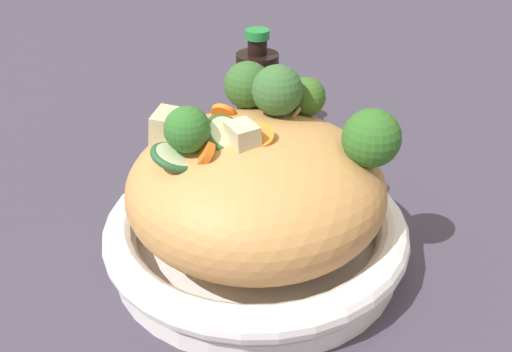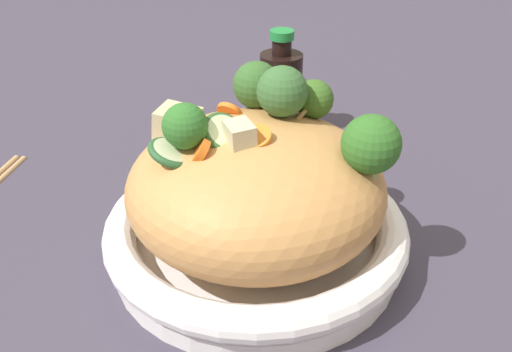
% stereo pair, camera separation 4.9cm
% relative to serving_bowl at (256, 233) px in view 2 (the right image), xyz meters
% --- Properties ---
extents(ground_plane, '(3.00, 3.00, 0.00)m').
position_rel_serving_bowl_xyz_m(ground_plane, '(0.00, 0.00, -0.02)').
color(ground_plane, '#3C3645').
extents(serving_bowl, '(0.27, 0.27, 0.05)m').
position_rel_serving_bowl_xyz_m(serving_bowl, '(0.00, 0.00, 0.00)').
color(serving_bowl, white).
rests_on(serving_bowl, ground_plane).
extents(noodle_heap, '(0.22, 0.22, 0.12)m').
position_rel_serving_bowl_xyz_m(noodle_heap, '(0.00, 0.00, 0.05)').
color(noodle_heap, '#C2874B').
rests_on(noodle_heap, serving_bowl).
extents(broccoli_florets, '(0.18, 0.16, 0.08)m').
position_rel_serving_bowl_xyz_m(broccoli_florets, '(0.01, 0.03, 0.11)').
color(broccoli_florets, '#95B96A').
rests_on(broccoli_florets, serving_bowl).
extents(carrot_coins, '(0.08, 0.15, 0.03)m').
position_rel_serving_bowl_xyz_m(carrot_coins, '(-0.02, 0.03, 0.10)').
color(carrot_coins, orange).
rests_on(carrot_coins, serving_bowl).
extents(zucchini_slices, '(0.07, 0.17, 0.04)m').
position_rel_serving_bowl_xyz_m(zucchini_slices, '(-0.03, -0.01, 0.10)').
color(zucchini_slices, beige).
rests_on(zucchini_slices, serving_bowl).
extents(chicken_chunks, '(0.10, 0.04, 0.04)m').
position_rel_serving_bowl_xyz_m(chicken_chunks, '(-0.05, -0.02, 0.10)').
color(chicken_chunks, beige).
rests_on(chicken_chunks, serving_bowl).
extents(soy_sauce_bottle, '(0.05, 0.05, 0.14)m').
position_rel_serving_bowl_xyz_m(soy_sauce_bottle, '(-0.11, 0.23, 0.03)').
color(soy_sauce_bottle, black).
rests_on(soy_sauce_bottle, ground_plane).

